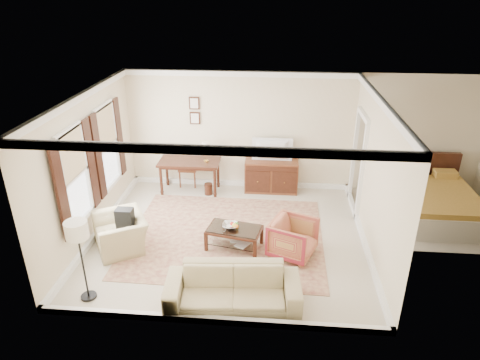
# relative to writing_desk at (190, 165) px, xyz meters

# --- Properties ---
(room_shell) EXTENTS (5.51, 5.01, 2.91)m
(room_shell) POSITION_rel_writing_desk_xyz_m (1.19, -2.03, 1.78)
(room_shell) COLOR beige
(room_shell) RESTS_ON ground
(annex_bedroom) EXTENTS (3.00, 2.70, 2.90)m
(annex_bedroom) POSITION_rel_writing_desk_xyz_m (5.68, -0.88, -0.35)
(annex_bedroom) COLOR beige
(annex_bedroom) RESTS_ON ground
(window_front) EXTENTS (0.12, 1.56, 1.80)m
(window_front) POSITION_rel_writing_desk_xyz_m (-1.51, -2.73, 0.86)
(window_front) COLOR #CCB284
(window_front) RESTS_ON room_shell
(window_rear) EXTENTS (0.12, 1.56, 1.80)m
(window_rear) POSITION_rel_writing_desk_xyz_m (-1.51, -1.13, 0.86)
(window_rear) COLOR #CCB284
(window_rear) RESTS_ON room_shell
(doorway) EXTENTS (0.10, 1.12, 2.25)m
(doorway) POSITION_rel_writing_desk_xyz_m (3.90, -0.53, 0.38)
(doorway) COLOR white
(doorway) RESTS_ON room_shell
(rug) EXTENTS (3.97, 3.42, 0.01)m
(rug) POSITION_rel_writing_desk_xyz_m (1.12, -2.01, -0.69)
(rug) COLOR maroon
(rug) RESTS_ON room_shell
(writing_desk) EXTENTS (1.47, 0.74, 0.80)m
(writing_desk) POSITION_rel_writing_desk_xyz_m (0.00, 0.00, 0.00)
(writing_desk) COLOR #3D1C11
(writing_desk) RESTS_ON room_shell
(desk_chair) EXTENTS (0.53, 0.53, 1.05)m
(desk_chair) POSITION_rel_writing_desk_xyz_m (-0.11, 0.35, -0.17)
(desk_chair) COLOR brown
(desk_chair) RESTS_ON room_shell
(desk_lamp) EXTENTS (0.32, 0.32, 0.50)m
(desk_lamp) POSITION_rel_writing_desk_xyz_m (0.42, 0.00, 0.36)
(desk_lamp) COLOR silver
(desk_lamp) RESTS_ON writing_desk
(framed_prints) EXTENTS (0.25, 0.04, 0.68)m
(framed_prints) POSITION_rel_writing_desk_xyz_m (0.10, 0.44, 1.25)
(framed_prints) COLOR #3D1C11
(framed_prints) RESTS_ON room_shell
(sideboard) EXTENTS (1.29, 0.50, 0.80)m
(sideboard) POSITION_rel_writing_desk_xyz_m (2.00, 0.19, -0.30)
(sideboard) COLOR brown
(sideboard) RESTS_ON room_shell
(tv) EXTENTS (0.93, 0.54, 0.12)m
(tv) POSITION_rel_writing_desk_xyz_m (2.00, 0.17, 0.57)
(tv) COLOR black
(tv) RESTS_ON sideboard
(coffee_table) EXTENTS (1.13, 0.79, 0.44)m
(coffee_table) POSITION_rel_writing_desk_xyz_m (1.34, -2.41, -0.36)
(coffee_table) COLOR #3D1C11
(coffee_table) RESTS_ON room_shell
(fruit_bowl) EXTENTS (0.42, 0.42, 0.10)m
(fruit_bowl) POSITION_rel_writing_desk_xyz_m (1.26, -2.39, -0.20)
(fruit_bowl) COLOR silver
(fruit_bowl) RESTS_ON coffee_table
(book_a) EXTENTS (0.28, 0.08, 0.38)m
(book_a) POSITION_rel_writing_desk_xyz_m (1.28, -2.36, -0.52)
(book_a) COLOR brown
(book_a) RESTS_ON coffee_table
(book_b) EXTENTS (0.25, 0.17, 0.38)m
(book_b) POSITION_rel_writing_desk_xyz_m (1.42, -2.49, -0.53)
(book_b) COLOR brown
(book_b) RESTS_ON coffee_table
(striped_armchair) EXTENTS (0.98, 1.01, 0.81)m
(striped_armchair) POSITION_rel_writing_desk_xyz_m (2.46, -2.56, -0.29)
(striped_armchair) COLOR maroon
(striped_armchair) RESTS_ON room_shell
(club_armchair) EXTENTS (1.11, 1.23, 0.91)m
(club_armchair) POSITION_rel_writing_desk_xyz_m (-0.85, -2.60, -0.24)
(club_armchair) COLOR tan
(club_armchair) RESTS_ON room_shell
(backpack) EXTENTS (0.34, 0.38, 0.40)m
(backpack) POSITION_rel_writing_desk_xyz_m (-0.74, -2.59, 0.00)
(backpack) COLOR black
(backpack) RESTS_ON club_armchair
(sofa) EXTENTS (2.19, 0.79, 0.84)m
(sofa) POSITION_rel_writing_desk_xyz_m (1.48, -4.03, -0.27)
(sofa) COLOR tan
(sofa) RESTS_ON room_shell
(floor_lamp) EXTENTS (0.36, 0.36, 1.44)m
(floor_lamp) POSITION_rel_writing_desk_xyz_m (-0.92, -4.09, 0.50)
(floor_lamp) COLOR black
(floor_lamp) RESTS_ON room_shell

